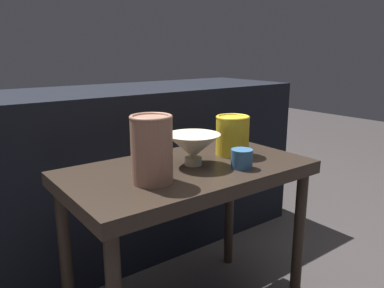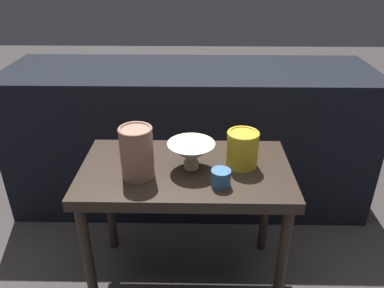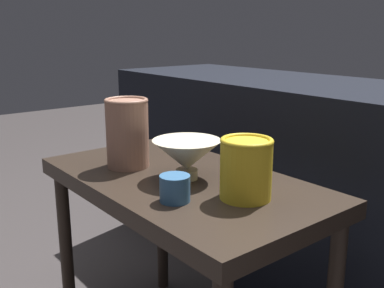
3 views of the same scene
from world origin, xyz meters
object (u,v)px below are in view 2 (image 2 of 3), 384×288
(bowl, at_px, (191,153))
(vase_colorful_right, at_px, (242,148))
(cup, at_px, (221,178))
(vase_textured_left, at_px, (137,152))

(bowl, bearing_deg, vase_colorful_right, 7.18)
(bowl, distance_m, cup, 0.14)
(bowl, xyz_separation_m, vase_colorful_right, (0.17, 0.02, 0.01))
(bowl, height_order, cup, bowl)
(bowl, height_order, vase_colorful_right, vase_colorful_right)
(bowl, distance_m, vase_textured_left, 0.18)
(vase_textured_left, height_order, cup, vase_textured_left)
(vase_textured_left, bearing_deg, vase_colorful_right, 11.84)
(vase_colorful_right, relative_size, cup, 2.04)
(vase_colorful_right, distance_m, cup, 0.15)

